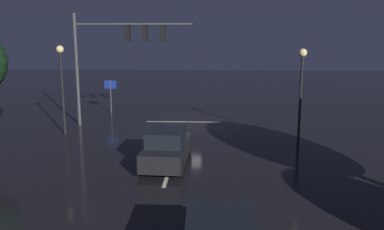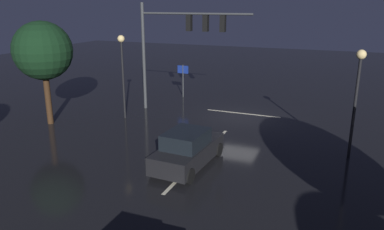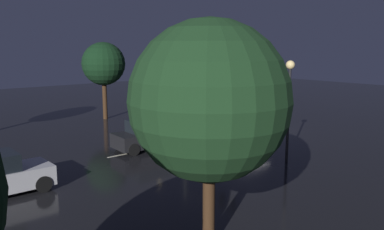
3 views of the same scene
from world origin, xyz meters
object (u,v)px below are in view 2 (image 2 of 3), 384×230
route_sign (183,74)px  car_approaching (188,149)px  traffic_signal_assembly (179,35)px  street_lamp_left_kerb (358,84)px  street_lamp_right_kerb (122,61)px  tree_right_far (43,51)px

route_sign → car_approaching: bearing=114.3°
route_sign → traffic_signal_assembly: bearing=110.4°
car_approaching → route_sign: route_sign is taller
street_lamp_left_kerb → car_approaching: bearing=29.1°
traffic_signal_assembly → car_approaching: (-3.94, 8.03, -4.32)m
traffic_signal_assembly → route_sign: bearing=-69.6°
traffic_signal_assembly → street_lamp_left_kerb: (-10.73, 4.25, -1.51)m
street_lamp_left_kerb → street_lamp_right_kerb: size_ratio=0.98×
traffic_signal_assembly → car_approaching: size_ratio=1.70×
street_lamp_left_kerb → route_sign: bearing=-34.1°
car_approaching → tree_right_far: (10.27, -2.65, 3.63)m
traffic_signal_assembly → street_lamp_right_kerb: traffic_signal_assembly is taller
street_lamp_left_kerb → tree_right_far: 17.11m
street_lamp_left_kerb → tree_right_far: (17.05, 1.13, 0.83)m
car_approaching → street_lamp_right_kerb: bearing=-39.1°
route_sign → tree_right_far: tree_right_far is taller
tree_right_far → car_approaching: bearing=165.5°
traffic_signal_assembly → street_lamp_left_kerb: size_ratio=1.46×
street_lamp_right_kerb → tree_right_far: bearing=37.2°
car_approaching → street_lamp_right_kerb: 9.03m
traffic_signal_assembly → street_lamp_right_kerb: size_ratio=1.44×
street_lamp_left_kerb → street_lamp_right_kerb: (13.43, -1.62, 0.06)m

